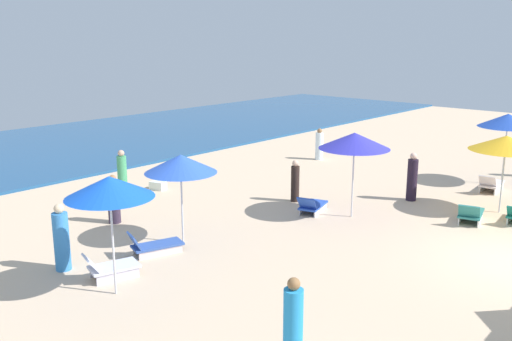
% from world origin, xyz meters
% --- Properties ---
extents(ocean, '(60.00, 13.58, 0.12)m').
position_xyz_m(ocean, '(0.00, 23.21, 0.06)').
color(ocean, '#1F4F81').
rests_on(ocean, ground_plane).
extents(umbrella_0, '(1.96, 1.96, 2.76)m').
position_xyz_m(umbrella_0, '(-8.01, 6.43, 2.51)').
color(umbrella_0, silver).
rests_on(umbrella_0, ground_plane).
extents(lounge_chair_0_0, '(1.40, 0.99, 0.67)m').
position_xyz_m(lounge_chair_0_0, '(-7.60, 7.24, 0.27)').
color(lounge_chair_0_0, silver).
rests_on(lounge_chair_0_0, ground_plane).
extents(umbrella_1, '(2.32, 2.32, 2.58)m').
position_xyz_m(umbrella_1, '(4.01, 2.07, 2.34)').
color(umbrella_1, silver).
rests_on(umbrella_1, ground_plane).
extents(lounge_chair_1_1, '(1.53, 0.98, 0.71)m').
position_xyz_m(lounge_chair_1_1, '(2.36, 2.39, 0.27)').
color(lounge_chair_1_1, silver).
rests_on(lounge_chair_1_1, ground_plane).
extents(umbrella_2, '(2.01, 2.01, 2.54)m').
position_xyz_m(umbrella_2, '(-4.82, 7.79, 2.29)').
color(umbrella_2, silver).
rests_on(umbrella_2, ground_plane).
extents(lounge_chair_2_0, '(1.54, 0.99, 0.68)m').
position_xyz_m(lounge_chair_2_0, '(-5.93, 7.70, 0.24)').
color(lounge_chair_2_0, silver).
rests_on(lounge_chair_2_0, ground_plane).
extents(umbrella_3, '(2.22, 2.22, 2.79)m').
position_xyz_m(umbrella_3, '(7.85, 3.30, 2.53)').
color(umbrella_3, silver).
rests_on(umbrella_3, ground_plane).
extents(lounge_chair_3_0, '(1.55, 0.75, 0.73)m').
position_xyz_m(lounge_chair_3_0, '(6.44, 3.22, 0.28)').
color(lounge_chair_3_0, silver).
rests_on(lounge_chair_3_0, ground_plane).
extents(umbrella_4, '(2.25, 2.25, 2.76)m').
position_xyz_m(umbrella_4, '(0.35, 5.48, 2.50)').
color(umbrella_4, silver).
rests_on(umbrella_4, ground_plane).
extents(lounge_chair_4_0, '(1.55, 0.97, 0.68)m').
position_xyz_m(lounge_chair_4_0, '(-0.18, 6.67, 0.25)').
color(lounge_chair_4_0, silver).
rests_on(lounge_chair_4_0, ground_plane).
extents(beachgoer_0, '(0.36, 0.36, 1.50)m').
position_xyz_m(beachgoer_0, '(0.51, 7.92, 0.71)').
color(beachgoer_0, '#2D211C').
rests_on(beachgoer_0, ground_plane).
extents(beachgoer_1, '(0.40, 0.40, 1.72)m').
position_xyz_m(beachgoer_1, '(-8.09, 8.56, 0.80)').
color(beachgoer_1, '#3580C9').
rests_on(beachgoer_1, ground_plane).
extents(beachgoer_2, '(0.48, 0.48, 1.73)m').
position_xyz_m(beachgoer_2, '(3.37, 4.92, 0.81)').
color(beachgoer_2, '#251A2A').
rests_on(beachgoer_2, ground_plane).
extents(beachgoer_4, '(0.48, 0.48, 1.63)m').
position_xyz_m(beachgoer_4, '(-2.89, 13.38, 0.76)').
color(beachgoer_4, '#429D64').
rests_on(beachgoer_4, ground_plane).
extents(beachgoer_5, '(0.45, 0.45, 1.49)m').
position_xyz_m(beachgoer_5, '(6.75, 11.34, 0.68)').
color(beachgoer_5, white).
rests_on(beachgoer_5, ground_plane).
extents(beachgoer_6, '(0.53, 0.53, 1.54)m').
position_xyz_m(beachgoer_6, '(-5.10, 10.70, 0.71)').
color(beachgoer_6, '#36293C').
rests_on(beachgoer_6, ground_plane).
extents(beachgoer_7, '(0.36, 0.36, 1.69)m').
position_xyz_m(beachgoer_7, '(-7.61, 1.65, 0.79)').
color(beachgoer_7, '#2592D9').
rests_on(beachgoer_7, ground_plane).
extents(cooler_box_0, '(0.52, 0.66, 0.31)m').
position_xyz_m(cooler_box_0, '(-1.71, 12.80, 0.15)').
color(cooler_box_0, white).
rests_on(cooler_box_0, ground_plane).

